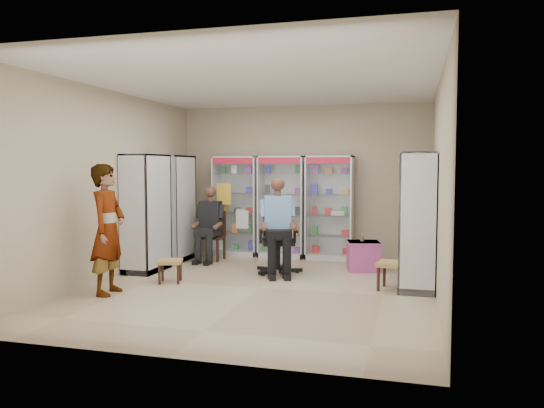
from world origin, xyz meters
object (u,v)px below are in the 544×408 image
(cabinet_left_far, at_px, (175,208))
(woven_stool_b, at_px, (170,271))
(cabinet_back_right, at_px, (330,208))
(wooden_chair, at_px, (212,236))
(cabinet_left_near, at_px, (146,213))
(cabinet_back_left, at_px, (237,206))
(woven_stool_a, at_px, (393,276))
(cabinet_right_far, at_px, (417,215))
(pink_trunk, at_px, (363,256))
(seated_shopkeeper, at_px, (278,229))
(standing_man, at_px, (108,229))
(office_chair, at_px, (278,238))
(cabinet_right_near, at_px, (417,221))
(cabinet_back_mid, at_px, (282,207))

(cabinet_left_far, relative_size, woven_stool_b, 5.64)
(cabinet_back_right, bearing_deg, wooden_chair, -161.25)
(cabinet_left_near, distance_m, wooden_chair, 1.56)
(cabinet_back_right, distance_m, cabinet_left_far, 2.98)
(cabinet_back_left, bearing_deg, woven_stool_a, -36.36)
(cabinet_right_far, bearing_deg, cabinet_left_near, 101.41)
(cabinet_left_far, relative_size, woven_stool_a, 4.87)
(pink_trunk, bearing_deg, woven_stool_a, -67.78)
(seated_shopkeeper, height_order, standing_man, standing_man)
(seated_shopkeeper, relative_size, standing_man, 0.83)
(cabinet_left_near, relative_size, standing_man, 1.09)
(cabinet_back_left, xyz_separation_m, cabinet_left_near, (-0.93, -2.03, 0.00))
(cabinet_back_right, height_order, office_chair, cabinet_back_right)
(cabinet_right_near, height_order, pink_trunk, cabinet_right_near)
(cabinet_right_far, relative_size, cabinet_left_near, 1.00)
(pink_trunk, height_order, woven_stool_b, pink_trunk)
(cabinet_back_right, xyz_separation_m, cabinet_left_far, (-2.83, -0.93, 0.00))
(cabinet_back_right, distance_m, cabinet_right_near, 2.76)
(cabinet_left_far, distance_m, woven_stool_a, 4.44)
(cabinet_back_right, bearing_deg, cabinet_left_far, -161.81)
(office_chair, relative_size, seated_shopkeeper, 0.79)
(cabinet_left_far, xyz_separation_m, pink_trunk, (3.58, -0.08, -0.75))
(cabinet_right_near, distance_m, office_chair, 2.36)
(woven_stool_a, bearing_deg, cabinet_left_near, 175.49)
(cabinet_back_left, height_order, wooden_chair, cabinet_back_left)
(cabinet_right_far, relative_size, standing_man, 1.09)
(woven_stool_b, bearing_deg, cabinet_back_mid, 68.32)
(office_chair, bearing_deg, cabinet_back_mid, 83.11)
(cabinet_back_left, xyz_separation_m, cabinet_back_right, (1.90, 0.00, 0.00))
(office_chair, bearing_deg, cabinet_left_far, 144.22)
(cabinet_back_mid, bearing_deg, cabinet_right_near, -40.84)
(cabinet_left_far, distance_m, woven_stool_b, 2.15)
(seated_shopkeeper, distance_m, woven_stool_b, 1.89)
(seated_shopkeeper, bearing_deg, cabinet_back_right, 50.97)
(cabinet_right_near, bearing_deg, standing_man, 108.70)
(woven_stool_a, bearing_deg, office_chair, 158.62)
(cabinet_back_right, relative_size, standing_man, 1.09)
(office_chair, xyz_separation_m, woven_stool_b, (-1.43, -1.14, -0.42))
(pink_trunk, bearing_deg, cabinet_left_near, -164.13)
(cabinet_back_left, distance_m, woven_stool_a, 4.05)
(cabinet_right_far, distance_m, woven_stool_b, 4.10)
(cabinet_back_right, relative_size, cabinet_right_far, 1.00)
(woven_stool_b, bearing_deg, cabinet_left_far, 113.39)
(cabinet_back_right, bearing_deg, cabinet_right_far, -34.73)
(cabinet_back_mid, bearing_deg, cabinet_left_far, -153.68)
(cabinet_back_left, xyz_separation_m, cabinet_right_far, (3.53, -1.13, 0.00))
(cabinet_right_far, bearing_deg, woven_stool_b, 113.80)
(seated_shopkeeper, bearing_deg, cabinet_back_mid, 82.76)
(standing_man, bearing_deg, cabinet_back_left, -15.58)
(cabinet_back_left, relative_size, cabinet_right_far, 1.00)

